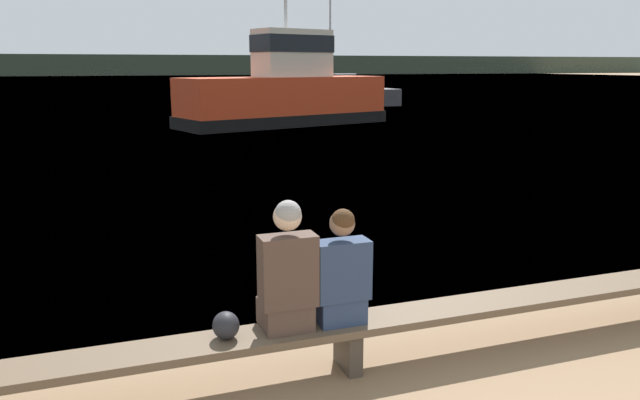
{
  "coord_description": "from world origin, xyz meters",
  "views": [
    {
      "loc": [
        -2.48,
        -0.88,
        2.5
      ],
      "look_at": [
        0.21,
        6.57,
        0.77
      ],
      "focal_mm": 35.0,
      "sensor_mm": 36.0,
      "label": 1
    }
  ],
  "objects_px": {
    "bench_main": "(348,329)",
    "shopping_bag": "(226,325)",
    "person_right": "(340,275)",
    "person_left": "(287,274)",
    "moored_sailboat": "(336,97)",
    "tugboat_red": "(286,95)"
  },
  "relations": [
    {
      "from": "person_left",
      "to": "moored_sailboat",
      "type": "relative_size",
      "value": 0.11
    },
    {
      "from": "bench_main",
      "to": "person_left",
      "type": "distance_m",
      "value": 0.74
    },
    {
      "from": "shopping_bag",
      "to": "moored_sailboat",
      "type": "distance_m",
      "value": 34.15
    },
    {
      "from": "person_right",
      "to": "shopping_bag",
      "type": "relative_size",
      "value": 4.19
    },
    {
      "from": "person_left",
      "to": "moored_sailboat",
      "type": "distance_m",
      "value": 33.98
    },
    {
      "from": "bench_main",
      "to": "shopping_bag",
      "type": "relative_size",
      "value": 35.59
    },
    {
      "from": "moored_sailboat",
      "to": "tugboat_red",
      "type": "bearing_deg",
      "value": 148.41
    },
    {
      "from": "person_right",
      "to": "tugboat_red",
      "type": "relative_size",
      "value": 0.1
    },
    {
      "from": "bench_main",
      "to": "person_right",
      "type": "xyz_separation_m",
      "value": [
        -0.07,
        0.01,
        0.47
      ]
    },
    {
      "from": "bench_main",
      "to": "moored_sailboat",
      "type": "xyz_separation_m",
      "value": [
        12.14,
        31.53,
        0.19
      ]
    },
    {
      "from": "bench_main",
      "to": "person_left",
      "type": "xyz_separation_m",
      "value": [
        -0.52,
        0.01,
        0.53
      ]
    },
    {
      "from": "person_right",
      "to": "tugboat_red",
      "type": "height_order",
      "value": "tugboat_red"
    },
    {
      "from": "person_right",
      "to": "shopping_bag",
      "type": "distance_m",
      "value": 0.99
    },
    {
      "from": "person_right",
      "to": "moored_sailboat",
      "type": "bearing_deg",
      "value": 68.83
    },
    {
      "from": "bench_main",
      "to": "shopping_bag",
      "type": "height_order",
      "value": "shopping_bag"
    },
    {
      "from": "person_left",
      "to": "shopping_bag",
      "type": "height_order",
      "value": "person_left"
    },
    {
      "from": "bench_main",
      "to": "tugboat_red",
      "type": "bearing_deg",
      "value": 74.62
    },
    {
      "from": "shopping_bag",
      "to": "person_right",
      "type": "bearing_deg",
      "value": -0.36
    },
    {
      "from": "person_left",
      "to": "moored_sailboat",
      "type": "xyz_separation_m",
      "value": [
        12.66,
        31.53,
        -0.35
      ]
    },
    {
      "from": "tugboat_red",
      "to": "moored_sailboat",
      "type": "xyz_separation_m",
      "value": [
        6.38,
        10.58,
        -0.71
      ]
    },
    {
      "from": "bench_main",
      "to": "person_right",
      "type": "relative_size",
      "value": 8.5
    },
    {
      "from": "person_left",
      "to": "person_right",
      "type": "distance_m",
      "value": 0.45
    }
  ]
}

